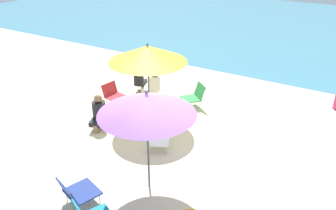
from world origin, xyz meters
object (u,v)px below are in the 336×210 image
(umbrella_purple, at_px, (147,104))
(umbrella_yellow, at_px, (148,54))
(beach_chair_e, at_px, (195,95))
(person_a, at_px, (139,78))
(beach_chair_f, at_px, (77,192))
(beach_chair_d, at_px, (113,94))
(beach_chair_a, at_px, (159,134))
(person_c, at_px, (99,112))
(person_d, at_px, (153,84))

(umbrella_purple, height_order, umbrella_yellow, umbrella_purple)
(beach_chair_e, distance_m, person_a, 1.88)
(beach_chair_f, bearing_deg, beach_chair_e, 17.41)
(umbrella_purple, height_order, person_a, umbrella_purple)
(umbrella_purple, relative_size, umbrella_yellow, 1.00)
(beach_chair_d, height_order, beach_chair_f, beach_chair_d)
(umbrella_yellow, xyz_separation_m, beach_chair_f, (0.68, -3.32, -1.47))
(beach_chair_a, distance_m, beach_chair_e, 2.21)
(beach_chair_d, distance_m, person_a, 1.07)
(beach_chair_e, bearing_deg, person_c, 6.60)
(umbrella_yellow, xyz_separation_m, person_d, (-0.61, 1.13, -1.33))
(umbrella_purple, xyz_separation_m, beach_chair_d, (-2.83, 2.44, -1.46))
(umbrella_yellow, relative_size, person_d, 2.27)
(beach_chair_e, distance_m, person_c, 2.70)
(beach_chair_f, distance_m, person_d, 4.63)
(beach_chair_a, relative_size, person_c, 0.88)
(person_c, bearing_deg, beach_chair_a, 69.23)
(umbrella_yellow, relative_size, beach_chair_f, 2.74)
(beach_chair_e, xyz_separation_m, person_c, (-1.52, -2.23, 0.08))
(beach_chair_f, bearing_deg, person_d, 33.92)
(beach_chair_a, xyz_separation_m, beach_chair_e, (-0.21, 2.20, 0.03))
(beach_chair_d, bearing_deg, beach_chair_e, 35.72)
(beach_chair_a, bearing_deg, person_c, -115.51)
(beach_chair_a, xyz_separation_m, person_c, (-1.73, -0.04, 0.10))
(umbrella_yellow, bearing_deg, person_a, 133.75)
(umbrella_yellow, bearing_deg, beach_chair_a, -46.88)
(person_c, bearing_deg, beach_chair_e, 123.81)
(beach_chair_e, height_order, person_d, person_d)
(umbrella_purple, bearing_deg, beach_chair_a, 114.44)
(umbrella_yellow, bearing_deg, person_d, 118.34)
(person_d, bearing_deg, umbrella_yellow, 115.62)
(umbrella_yellow, relative_size, person_a, 2.26)
(person_c, relative_size, person_d, 0.97)
(umbrella_purple, distance_m, beach_chair_e, 3.84)
(umbrella_yellow, relative_size, person_c, 2.34)
(beach_chair_a, height_order, beach_chair_d, beach_chair_a)
(person_a, bearing_deg, beach_chair_d, 154.28)
(beach_chair_a, height_order, beach_chair_f, beach_chair_a)
(beach_chair_e, xyz_separation_m, beach_chair_f, (-0.02, -4.53, -0.04))
(beach_chair_a, distance_m, person_d, 2.61)
(beach_chair_f, xyz_separation_m, person_d, (-1.29, 4.44, 0.14))
(umbrella_yellow, distance_m, beach_chair_f, 3.69)
(umbrella_purple, distance_m, person_c, 2.96)
(beach_chair_f, relative_size, person_d, 0.83)
(beach_chair_e, relative_size, person_c, 0.88)
(umbrella_purple, distance_m, beach_chair_d, 4.01)
(umbrella_purple, distance_m, umbrella_yellow, 2.72)
(beach_chair_a, bearing_deg, beach_chair_d, -143.97)
(umbrella_yellow, distance_m, beach_chair_d, 1.97)
(umbrella_yellow, bearing_deg, umbrella_purple, -56.42)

